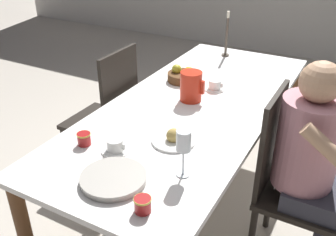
{
  "coord_description": "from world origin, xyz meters",
  "views": [
    {
      "loc": [
        0.83,
        -1.85,
        1.74
      ],
      "look_at": [
        0.0,
        -0.33,
        0.8
      ],
      "focal_mm": 40.0,
      "sensor_mm": 36.0,
      "label": 1
    }
  ],
  "objects_px": {
    "red_pitcher": "(191,86)",
    "jam_jar_red": "(143,204)",
    "jam_jar_amber": "(84,138)",
    "fruit_bowl": "(183,76)",
    "candlestick_tall": "(226,39)",
    "teacup_near_person": "(115,146)",
    "serving_tray": "(114,178)",
    "person_seated": "(313,158)",
    "chair_opposite": "(108,115)",
    "chair_person_side": "(288,181)",
    "teacup_across": "(215,85)",
    "wine_glass_water": "(184,143)",
    "bread_plate": "(174,139)"
  },
  "relations": [
    {
      "from": "serving_tray",
      "to": "person_seated",
      "type": "bearing_deg",
      "value": 42.69
    },
    {
      "from": "person_seated",
      "to": "teacup_near_person",
      "type": "xyz_separation_m",
      "value": [
        -0.83,
        -0.45,
        0.07
      ]
    },
    {
      "from": "chair_person_side",
      "to": "candlestick_tall",
      "type": "xyz_separation_m",
      "value": [
        -0.78,
        1.08,
        0.37
      ]
    },
    {
      "from": "chair_opposite",
      "to": "fruit_bowl",
      "type": "distance_m",
      "value": 0.58
    },
    {
      "from": "jam_jar_red",
      "to": "candlestick_tall",
      "type": "height_order",
      "value": "candlestick_tall"
    },
    {
      "from": "red_pitcher",
      "to": "chair_opposite",
      "type": "bearing_deg",
      "value": -174.26
    },
    {
      "from": "chair_opposite",
      "to": "fruit_bowl",
      "type": "relative_size",
      "value": 4.84
    },
    {
      "from": "teacup_near_person",
      "to": "jam_jar_red",
      "type": "bearing_deg",
      "value": -40.77
    },
    {
      "from": "chair_person_side",
      "to": "jam_jar_red",
      "type": "distance_m",
      "value": 0.9
    },
    {
      "from": "chair_opposite",
      "to": "red_pitcher",
      "type": "distance_m",
      "value": 0.68
    },
    {
      "from": "teacup_near_person",
      "to": "bread_plate",
      "type": "height_order",
      "value": "bread_plate"
    },
    {
      "from": "serving_tray",
      "to": "jam_jar_red",
      "type": "bearing_deg",
      "value": -24.64
    },
    {
      "from": "chair_person_side",
      "to": "jam_jar_amber",
      "type": "bearing_deg",
      "value": -61.11
    },
    {
      "from": "person_seated",
      "to": "serving_tray",
      "type": "distance_m",
      "value": 0.96
    },
    {
      "from": "wine_glass_water",
      "to": "red_pitcher",
      "type": "bearing_deg",
      "value": 113.16
    },
    {
      "from": "bread_plate",
      "to": "jam_jar_amber",
      "type": "bearing_deg",
      "value": -148.13
    },
    {
      "from": "red_pitcher",
      "to": "jam_jar_red",
      "type": "xyz_separation_m",
      "value": [
        0.26,
        -0.97,
        -0.06
      ]
    },
    {
      "from": "jam_jar_red",
      "to": "fruit_bowl",
      "type": "bearing_deg",
      "value": 110.03
    },
    {
      "from": "bread_plate",
      "to": "teacup_across",
      "type": "bearing_deg",
      "value": 95.54
    },
    {
      "from": "wine_glass_water",
      "to": "person_seated",
      "type": "bearing_deg",
      "value": 44.87
    },
    {
      "from": "red_pitcher",
      "to": "jam_jar_red",
      "type": "height_order",
      "value": "red_pitcher"
    },
    {
      "from": "red_pitcher",
      "to": "teacup_near_person",
      "type": "relative_size",
      "value": 1.33
    },
    {
      "from": "teacup_near_person",
      "to": "candlestick_tall",
      "type": "relative_size",
      "value": 0.39
    },
    {
      "from": "fruit_bowl",
      "to": "chair_person_side",
      "type": "bearing_deg",
      "value": -28.03
    },
    {
      "from": "jam_jar_amber",
      "to": "fruit_bowl",
      "type": "xyz_separation_m",
      "value": [
        0.06,
        0.95,
        0.0
      ]
    },
    {
      "from": "teacup_near_person",
      "to": "teacup_across",
      "type": "relative_size",
      "value": 1.0
    },
    {
      "from": "teacup_near_person",
      "to": "jam_jar_red",
      "type": "distance_m",
      "value": 0.44
    },
    {
      "from": "teacup_near_person",
      "to": "jam_jar_amber",
      "type": "relative_size",
      "value": 2.02
    },
    {
      "from": "fruit_bowl",
      "to": "candlestick_tall",
      "type": "relative_size",
      "value": 0.59
    },
    {
      "from": "red_pitcher",
      "to": "jam_jar_red",
      "type": "bearing_deg",
      "value": -74.72
    },
    {
      "from": "teacup_near_person",
      "to": "jam_jar_red",
      "type": "xyz_separation_m",
      "value": [
        0.33,
        -0.29,
        0.01
      ]
    },
    {
      "from": "teacup_across",
      "to": "teacup_near_person",
      "type": "bearing_deg",
      "value": -98.69
    },
    {
      "from": "bread_plate",
      "to": "fruit_bowl",
      "type": "relative_size",
      "value": 1.06
    },
    {
      "from": "teacup_near_person",
      "to": "serving_tray",
      "type": "bearing_deg",
      "value": -56.29
    },
    {
      "from": "fruit_bowl",
      "to": "candlestick_tall",
      "type": "height_order",
      "value": "candlestick_tall"
    },
    {
      "from": "chair_person_side",
      "to": "teacup_near_person",
      "type": "xyz_separation_m",
      "value": [
        -0.74,
        -0.47,
        0.25
      ]
    },
    {
      "from": "jam_jar_amber",
      "to": "chair_person_side",
      "type": "bearing_deg",
      "value": 28.89
    },
    {
      "from": "bread_plate",
      "to": "jam_jar_red",
      "type": "height_order",
      "value": "bread_plate"
    },
    {
      "from": "chair_opposite",
      "to": "wine_glass_water",
      "type": "xyz_separation_m",
      "value": [
        0.89,
        -0.63,
        0.39
      ]
    },
    {
      "from": "serving_tray",
      "to": "jam_jar_amber",
      "type": "xyz_separation_m",
      "value": [
        -0.3,
        0.17,
        0.02
      ]
    },
    {
      "from": "teacup_near_person",
      "to": "fruit_bowl",
      "type": "bearing_deg",
      "value": 96.64
    },
    {
      "from": "wine_glass_water",
      "to": "jam_jar_amber",
      "type": "relative_size",
      "value": 3.21
    },
    {
      "from": "chair_person_side",
      "to": "bread_plate",
      "type": "xyz_separation_m",
      "value": [
        -0.53,
        -0.27,
        0.25
      ]
    },
    {
      "from": "chair_person_side",
      "to": "teacup_near_person",
      "type": "height_order",
      "value": "chair_person_side"
    },
    {
      "from": "chair_person_side",
      "to": "red_pitcher",
      "type": "relative_size",
      "value": 5.44
    },
    {
      "from": "person_seated",
      "to": "fruit_bowl",
      "type": "distance_m",
      "value": 1.05
    },
    {
      "from": "teacup_across",
      "to": "red_pitcher",
      "type": "bearing_deg",
      "value": -106.98
    },
    {
      "from": "teacup_across",
      "to": "serving_tray",
      "type": "height_order",
      "value": "teacup_across"
    },
    {
      "from": "person_seated",
      "to": "jam_jar_red",
      "type": "height_order",
      "value": "person_seated"
    },
    {
      "from": "red_pitcher",
      "to": "jam_jar_amber",
      "type": "relative_size",
      "value": 2.69
    }
  ]
}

